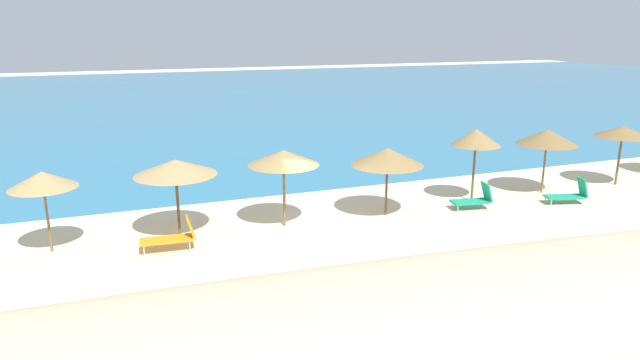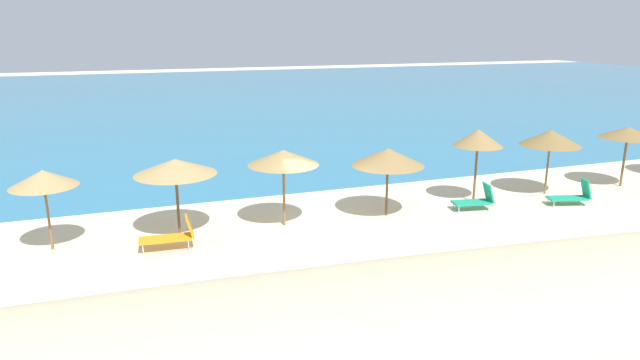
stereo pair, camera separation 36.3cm
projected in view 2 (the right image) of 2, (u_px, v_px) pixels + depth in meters
ground_plane at (331, 238)px, 18.41m from camera, size 160.00×160.00×0.00m
sea_water at (189, 98)px, 54.36m from camera, size 160.00×68.46×0.01m
dune_ridge at (469, 321)px, 10.99m from camera, size 45.24×7.61×2.28m
beach_umbrella_2 at (43, 179)px, 16.89m from camera, size 2.00×2.00×2.55m
beach_umbrella_3 at (175, 167)px, 18.17m from camera, size 2.67×2.67×2.58m
beach_umbrella_4 at (283, 158)px, 19.00m from camera, size 2.43×2.43×2.69m
beach_umbrella_5 at (388, 157)px, 20.07m from camera, size 2.61×2.61×2.51m
beach_umbrella_6 at (478, 138)px, 21.57m from camera, size 1.90×1.90×2.91m
beach_umbrella_7 at (551, 138)px, 22.70m from camera, size 2.43×2.43×2.68m
beach_umbrella_8 at (628, 133)px, 23.83m from camera, size 2.30×2.30×2.60m
lounge_chair_0 at (573, 195)px, 21.76m from camera, size 1.68×0.97×1.03m
lounge_chair_1 at (476, 200)px, 21.19m from camera, size 1.58×0.87×1.01m
lounge_chair_4 at (172, 236)px, 17.40m from camera, size 1.70×0.71×1.03m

